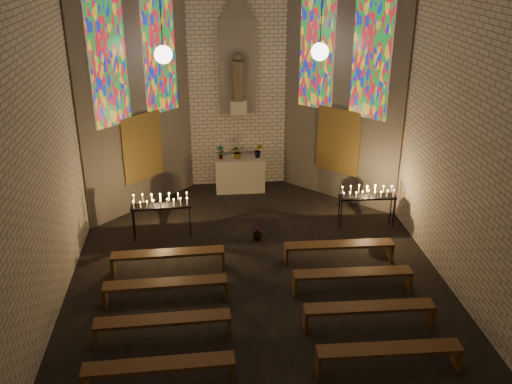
% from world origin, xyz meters
% --- Properties ---
extents(floor, '(12.00, 12.00, 0.00)m').
position_xyz_m(floor, '(0.00, 0.00, 0.00)').
color(floor, black).
rests_on(floor, ground).
extents(room, '(8.22, 12.43, 7.00)m').
position_xyz_m(room, '(-0.00, 3.37, 3.72)').
color(room, beige).
rests_on(room, ground).
extents(altar, '(1.40, 0.60, 1.00)m').
position_xyz_m(altar, '(0.00, 5.45, 0.50)').
color(altar, beige).
rests_on(altar, ground).
extents(flower_vase_left, '(0.24, 0.18, 0.41)m').
position_xyz_m(flower_vase_left, '(-0.55, 5.41, 1.21)').
color(flower_vase_left, '#4C723F').
rests_on(flower_vase_left, altar).
extents(flower_vase_center, '(0.44, 0.41, 0.40)m').
position_xyz_m(flower_vase_center, '(-0.06, 5.43, 1.20)').
color(flower_vase_center, '#4C723F').
rests_on(flower_vase_center, altar).
extents(flower_vase_right, '(0.27, 0.23, 0.42)m').
position_xyz_m(flower_vase_right, '(0.53, 5.43, 1.21)').
color(flower_vase_right, '#4C723F').
rests_on(flower_vase_right, altar).
extents(aisle_flower_pot, '(0.27, 0.27, 0.42)m').
position_xyz_m(aisle_flower_pot, '(0.19, 2.39, 0.21)').
color(aisle_flower_pot, '#4C723F').
rests_on(aisle_flower_pot, ground).
extents(votive_stand_left, '(1.46, 0.40, 1.06)m').
position_xyz_m(votive_stand_left, '(-2.11, 2.77, 0.91)').
color(votive_stand_left, black).
rests_on(votive_stand_left, ground).
extents(votive_stand_right, '(1.44, 0.39, 1.05)m').
position_xyz_m(votive_stand_right, '(3.00, 2.81, 0.90)').
color(votive_stand_right, black).
rests_on(votive_stand_right, ground).
extents(pew_left_0, '(2.46, 0.40, 0.47)m').
position_xyz_m(pew_left_0, '(-1.91, 1.16, 0.38)').
color(pew_left_0, '#503116').
rests_on(pew_left_0, ground).
extents(pew_right_0, '(2.46, 0.40, 0.47)m').
position_xyz_m(pew_right_0, '(1.91, 1.16, 0.38)').
color(pew_right_0, '#503116').
rests_on(pew_right_0, ground).
extents(pew_left_1, '(2.46, 0.40, 0.47)m').
position_xyz_m(pew_left_1, '(-1.91, -0.04, 0.38)').
color(pew_left_1, '#503116').
rests_on(pew_left_1, ground).
extents(pew_right_1, '(2.46, 0.40, 0.47)m').
position_xyz_m(pew_right_1, '(1.91, -0.04, 0.38)').
color(pew_right_1, '#503116').
rests_on(pew_right_1, ground).
extents(pew_left_2, '(2.46, 0.40, 0.47)m').
position_xyz_m(pew_left_2, '(-1.91, -1.24, 0.38)').
color(pew_left_2, '#503116').
rests_on(pew_left_2, ground).
extents(pew_right_2, '(2.46, 0.40, 0.47)m').
position_xyz_m(pew_right_2, '(1.91, -1.24, 0.38)').
color(pew_right_2, '#503116').
rests_on(pew_right_2, ground).
extents(pew_left_3, '(2.46, 0.40, 0.47)m').
position_xyz_m(pew_left_3, '(-1.91, -2.44, 0.38)').
color(pew_left_3, '#503116').
rests_on(pew_left_3, ground).
extents(pew_right_3, '(2.46, 0.40, 0.47)m').
position_xyz_m(pew_right_3, '(1.91, -2.44, 0.38)').
color(pew_right_3, '#503116').
rests_on(pew_right_3, ground).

